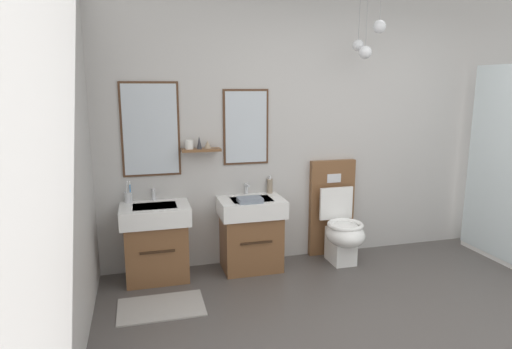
% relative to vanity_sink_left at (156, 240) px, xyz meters
% --- Properties ---
extents(wall_back, '(5.14, 0.61, 2.75)m').
position_rel_vanity_sink_left_xyz_m(wall_back, '(1.91, 0.25, 1.01)').
color(wall_back, '#B7B5B2').
rests_on(wall_back, ground).
extents(wall_left, '(0.12, 4.36, 2.75)m').
position_rel_vanity_sink_left_xyz_m(wall_left, '(-0.58, -1.87, 1.01)').
color(wall_left, '#B7B5B2').
rests_on(wall_left, ground).
extents(bath_mat, '(0.68, 0.44, 0.01)m').
position_rel_vanity_sink_left_xyz_m(bath_mat, '(-0.00, -0.58, -0.36)').
color(bath_mat, '#9E9993').
rests_on(bath_mat, ground).
extents(vanity_sink_left, '(0.61, 0.46, 0.70)m').
position_rel_vanity_sink_left_xyz_m(vanity_sink_left, '(0.00, 0.00, 0.00)').
color(vanity_sink_left, brown).
rests_on(vanity_sink_left, ground).
extents(tap_on_left_sink, '(0.03, 0.13, 0.11)m').
position_rel_vanity_sink_left_xyz_m(tap_on_left_sink, '(-0.00, 0.16, 0.40)').
color(tap_on_left_sink, silver).
rests_on(tap_on_left_sink, vanity_sink_left).
extents(vanity_sink_right, '(0.61, 0.46, 0.70)m').
position_rel_vanity_sink_left_xyz_m(vanity_sink_right, '(0.89, 0.00, 0.00)').
color(vanity_sink_right, brown).
rests_on(vanity_sink_right, ground).
extents(tap_on_right_sink, '(0.03, 0.13, 0.11)m').
position_rel_vanity_sink_left_xyz_m(tap_on_right_sink, '(0.89, 0.16, 0.40)').
color(tap_on_right_sink, silver).
rests_on(tap_on_right_sink, vanity_sink_right).
extents(toilet, '(0.48, 0.62, 1.00)m').
position_rel_vanity_sink_left_xyz_m(toilet, '(1.80, -0.01, 0.01)').
color(toilet, brown).
rests_on(toilet, ground).
extents(toothbrush_cup, '(0.07, 0.07, 0.20)m').
position_rel_vanity_sink_left_xyz_m(toothbrush_cup, '(-0.22, 0.15, 0.38)').
color(toothbrush_cup, silver).
rests_on(toothbrush_cup, vanity_sink_left).
extents(soap_dispenser, '(0.06, 0.06, 0.18)m').
position_rel_vanity_sink_left_xyz_m(soap_dispenser, '(1.12, 0.16, 0.40)').
color(soap_dispenser, gray).
rests_on(soap_dispenser, vanity_sink_right).
extents(folded_hand_towel, '(0.22, 0.16, 0.04)m').
position_rel_vanity_sink_left_xyz_m(folded_hand_towel, '(0.85, -0.13, 0.35)').
color(folded_hand_towel, gray).
rests_on(folded_hand_towel, vanity_sink_right).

